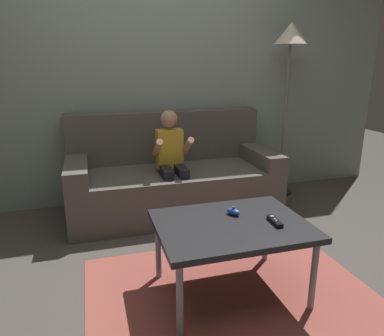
{
  "coord_description": "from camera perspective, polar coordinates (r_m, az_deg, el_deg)",
  "views": [
    {
      "loc": [
        -0.6,
        -1.79,
        1.3
      ],
      "look_at": [
        0.09,
        0.56,
        0.58
      ],
      "focal_mm": 33.19,
      "sensor_mm": 36.0,
      "label": 1
    }
  ],
  "objects": [
    {
      "name": "ground_plane",
      "position": [
        2.29,
        1.84,
        -18.26
      ],
      "size": [
        10.04,
        10.04,
        0.0
      ],
      "primitive_type": "plane",
      "color": "#4C4742"
    },
    {
      "name": "wall_back",
      "position": [
        3.46,
        -6.6,
        15.3
      ],
      "size": [
        5.02,
        0.05,
        2.5
      ],
      "primitive_type": "cube",
      "color": "gray",
      "rests_on": "ground"
    },
    {
      "name": "couch",
      "position": [
        3.25,
        -3.15,
        -1.76
      ],
      "size": [
        1.83,
        0.8,
        0.88
      ],
      "color": "#56514C",
      "rests_on": "ground"
    },
    {
      "name": "person_seated_on_couch",
      "position": [
        3.01,
        -3.26,
        1.49
      ],
      "size": [
        0.31,
        0.38,
        0.94
      ],
      "color": "black",
      "rests_on": "ground"
    },
    {
      "name": "coffee_table",
      "position": [
        2.04,
        6.35,
        -9.75
      ],
      "size": [
        0.84,
        0.64,
        0.45
      ],
      "color": "#232326",
      "rests_on": "ground"
    },
    {
      "name": "area_rug",
      "position": [
        2.25,
        6.02,
        -19.03
      ],
      "size": [
        1.66,
        1.19,
        0.01
      ],
      "primitive_type": "cube",
      "color": "#9E4C42",
      "rests_on": "ground"
    },
    {
      "name": "game_remote_black_near_edge",
      "position": [
        2.05,
        13.16,
        -8.32
      ],
      "size": [
        0.04,
        0.14,
        0.03
      ],
      "color": "black",
      "rests_on": "coffee_table"
    },
    {
      "name": "nunchuk_blue",
      "position": [
        2.12,
        6.67,
        -6.99
      ],
      "size": [
        0.08,
        0.1,
        0.05
      ],
      "color": "blue",
      "rests_on": "coffee_table"
    },
    {
      "name": "floor_lamp",
      "position": [
        3.67,
        15.49,
        18.15
      ],
      "size": [
        0.32,
        0.32,
        1.69
      ],
      "color": "black",
      "rests_on": "ground"
    }
  ]
}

